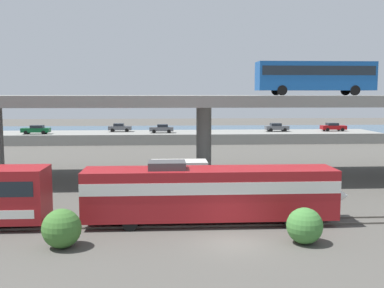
{
  "coord_description": "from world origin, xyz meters",
  "views": [
    {
      "loc": [
        -3.89,
        -25.2,
        8.56
      ],
      "look_at": [
        -1.01,
        22.93,
        3.19
      ],
      "focal_mm": 42.68,
      "sensor_mm": 36.0,
      "label": 1
    }
  ],
  "objects_px": {
    "service_truck_west": "(190,178)",
    "parked_car_4": "(36,129)",
    "transit_bus_on_overpass": "(315,75)",
    "parked_car_3": "(333,127)",
    "parked_car_0": "(277,127)",
    "train_locomotive": "(222,191)",
    "parked_car_1": "(120,127)",
    "parked_car_2": "(162,128)"
  },
  "relations": [
    {
      "from": "parked_car_1",
      "to": "parked_car_3",
      "type": "relative_size",
      "value": 0.92
    },
    {
      "from": "parked_car_3",
      "to": "parked_car_0",
      "type": "bearing_deg",
      "value": -179.27
    },
    {
      "from": "parked_car_4",
      "to": "transit_bus_on_overpass",
      "type": "bearing_deg",
      "value": 139.68
    },
    {
      "from": "parked_car_3",
      "to": "parked_car_4",
      "type": "xyz_separation_m",
      "value": [
        -52.04,
        -3.02,
        -0.0
      ]
    },
    {
      "from": "transit_bus_on_overpass",
      "to": "service_truck_west",
      "type": "relative_size",
      "value": 1.76
    },
    {
      "from": "transit_bus_on_overpass",
      "to": "parked_car_3",
      "type": "height_order",
      "value": "transit_bus_on_overpass"
    },
    {
      "from": "parked_car_0",
      "to": "train_locomotive",
      "type": "bearing_deg",
      "value": -107.6
    },
    {
      "from": "parked_car_0",
      "to": "parked_car_4",
      "type": "relative_size",
      "value": 0.89
    },
    {
      "from": "parked_car_0",
      "to": "service_truck_west",
      "type": "bearing_deg",
      "value": -112.49
    },
    {
      "from": "train_locomotive",
      "to": "service_truck_west",
      "type": "xyz_separation_m",
      "value": [
        -1.72,
        7.88,
        -0.55
      ]
    },
    {
      "from": "train_locomotive",
      "to": "transit_bus_on_overpass",
      "type": "relative_size",
      "value": 1.46
    },
    {
      "from": "train_locomotive",
      "to": "transit_bus_on_overpass",
      "type": "xyz_separation_m",
      "value": [
        11.66,
        17.1,
        8.22
      ]
    },
    {
      "from": "transit_bus_on_overpass",
      "to": "service_truck_west",
      "type": "distance_m",
      "value": 18.47
    },
    {
      "from": "transit_bus_on_overpass",
      "to": "parked_car_2",
      "type": "height_order",
      "value": "transit_bus_on_overpass"
    },
    {
      "from": "parked_car_1",
      "to": "parked_car_2",
      "type": "distance_m",
      "value": 7.99
    },
    {
      "from": "train_locomotive",
      "to": "parked_car_2",
      "type": "height_order",
      "value": "train_locomotive"
    },
    {
      "from": "train_locomotive",
      "to": "service_truck_west",
      "type": "relative_size",
      "value": 2.58
    },
    {
      "from": "transit_bus_on_overpass",
      "to": "parked_car_3",
      "type": "relative_size",
      "value": 2.72
    },
    {
      "from": "service_truck_west",
      "to": "parked_car_1",
      "type": "bearing_deg",
      "value": 102.71
    },
    {
      "from": "parked_car_2",
      "to": "parked_car_1",
      "type": "bearing_deg",
      "value": -20.74
    },
    {
      "from": "train_locomotive",
      "to": "parked_car_0",
      "type": "bearing_deg",
      "value": 72.4
    },
    {
      "from": "service_truck_west",
      "to": "parked_car_2",
      "type": "distance_m",
      "value": 41.76
    },
    {
      "from": "parked_car_1",
      "to": "transit_bus_on_overpass",
      "type": "bearing_deg",
      "value": -56.43
    },
    {
      "from": "train_locomotive",
      "to": "parked_car_3",
      "type": "distance_m",
      "value": 58.04
    },
    {
      "from": "service_truck_west",
      "to": "parked_car_4",
      "type": "bearing_deg",
      "value": 120.17
    },
    {
      "from": "parked_car_3",
      "to": "parked_car_1",
      "type": "bearing_deg",
      "value": 178.72
    },
    {
      "from": "parked_car_3",
      "to": "parked_car_4",
      "type": "bearing_deg",
      "value": -176.68
    },
    {
      "from": "parked_car_0",
      "to": "parked_car_3",
      "type": "bearing_deg",
      "value": 0.73
    },
    {
      "from": "transit_bus_on_overpass",
      "to": "service_truck_west",
      "type": "bearing_deg",
      "value": 34.59
    },
    {
      "from": "transit_bus_on_overpass",
      "to": "parked_car_1",
      "type": "xyz_separation_m",
      "value": [
        -23.42,
        35.28,
        -7.9
      ]
    },
    {
      "from": "transit_bus_on_overpass",
      "to": "parked_car_3",
      "type": "xyz_separation_m",
      "value": [
        15.06,
        34.42,
        -7.89
      ]
    },
    {
      "from": "train_locomotive",
      "to": "parked_car_0",
      "type": "distance_m",
      "value": 53.91
    },
    {
      "from": "parked_car_4",
      "to": "parked_car_0",
      "type": "bearing_deg",
      "value": -176.03
    },
    {
      "from": "parked_car_2",
      "to": "parked_car_3",
      "type": "distance_m",
      "value": 31.06
    },
    {
      "from": "service_truck_west",
      "to": "parked_car_4",
      "type": "height_order",
      "value": "parked_car_4"
    },
    {
      "from": "parked_car_4",
      "to": "train_locomotive",
      "type": "bearing_deg",
      "value": 117.57
    },
    {
      "from": "transit_bus_on_overpass",
      "to": "parked_car_4",
      "type": "bearing_deg",
      "value": -40.32
    },
    {
      "from": "parked_car_0",
      "to": "parked_car_2",
      "type": "distance_m",
      "value": 20.66
    },
    {
      "from": "train_locomotive",
      "to": "parked_car_4",
      "type": "height_order",
      "value": "train_locomotive"
    },
    {
      "from": "service_truck_west",
      "to": "parked_car_2",
      "type": "relative_size",
      "value": 1.65
    },
    {
      "from": "parked_car_3",
      "to": "train_locomotive",
      "type": "bearing_deg",
      "value": -117.41
    },
    {
      "from": "parked_car_0",
      "to": "parked_car_3",
      "type": "distance_m",
      "value": 10.42
    }
  ]
}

